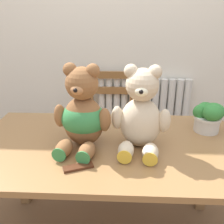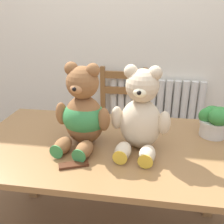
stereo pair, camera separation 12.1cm
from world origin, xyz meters
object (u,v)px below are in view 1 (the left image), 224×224
Objects in this scene: potted_plant at (209,116)px; chocolate_bar at (78,167)px; teddy_bear_left at (83,114)px; teddy_bear_right at (141,114)px; wooden_chair_behind at (111,123)px.

potted_plant is 0.77m from chocolate_bar.
teddy_bear_right is at bearing -171.07° from teddy_bear_left.
potted_plant is at bearing 131.88° from wooden_chair_behind.
teddy_bear_left is at bearing -164.91° from potted_plant.
teddy_bear_left reaches higher than teddy_bear_right.
chocolate_bar is (-0.27, -0.20, -0.17)m from teddy_bear_right.
wooden_chair_behind is 6.95× the size of chocolate_bar.
potted_plant is (0.67, 0.18, -0.07)m from teddy_bear_left.
teddy_bear_left is 2.42× the size of potted_plant.
teddy_bear_left is at bearing 5.76° from teddy_bear_right.
chocolate_bar is at bearing 101.59° from teddy_bear_left.
teddy_bear_right reaches higher than wooden_chair_behind.
teddy_bear_right is 0.38m from chocolate_bar.
chocolate_bar is (-0.08, -1.04, 0.27)m from wooden_chair_behind.
teddy_bear_left reaches higher than chocolate_bar.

